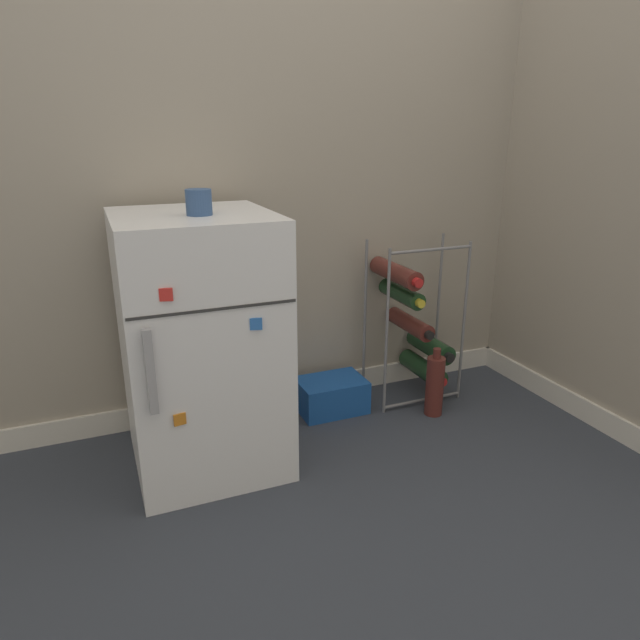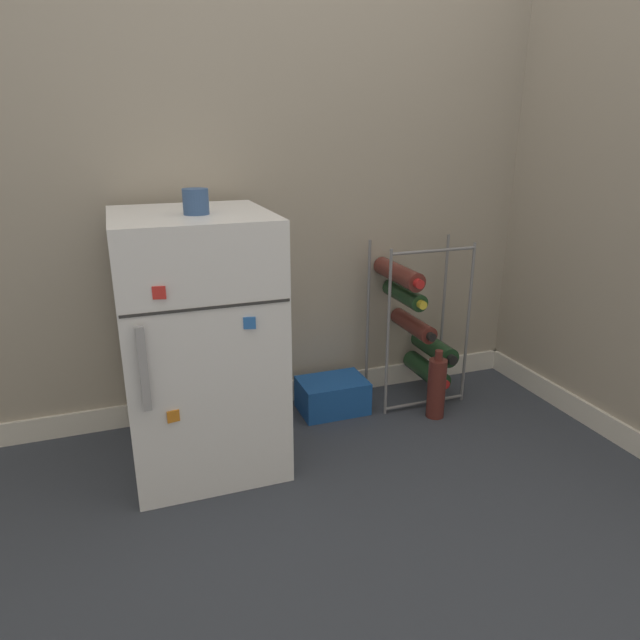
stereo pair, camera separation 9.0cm
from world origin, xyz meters
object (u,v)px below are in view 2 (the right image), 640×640
(loose_bottle_floor, at_px, (436,388))
(mini_fridge, at_px, (199,342))
(soda_box, at_px, (332,395))
(fridge_top_cup, at_px, (196,202))
(wine_rack, at_px, (417,325))

(loose_bottle_floor, bearing_deg, mini_fridge, 178.39)
(mini_fridge, xyz_separation_m, soda_box, (0.54, 0.16, -0.36))
(mini_fridge, xyz_separation_m, loose_bottle_floor, (0.91, -0.03, -0.30))
(fridge_top_cup, bearing_deg, loose_bottle_floor, 1.63)
(mini_fridge, relative_size, wine_rack, 1.26)
(mini_fridge, bearing_deg, fridge_top_cup, -74.91)
(mini_fridge, height_order, loose_bottle_floor, mini_fridge)
(fridge_top_cup, xyz_separation_m, loose_bottle_floor, (0.90, 0.03, -0.77))
(wine_rack, bearing_deg, soda_box, 178.77)
(soda_box, bearing_deg, mini_fridge, -163.42)
(mini_fridge, height_order, fridge_top_cup, fridge_top_cup)
(wine_rack, height_order, loose_bottle_floor, wine_rack)
(wine_rack, bearing_deg, fridge_top_cup, -167.18)
(mini_fridge, height_order, wine_rack, mini_fridge)
(fridge_top_cup, bearing_deg, soda_box, 21.92)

